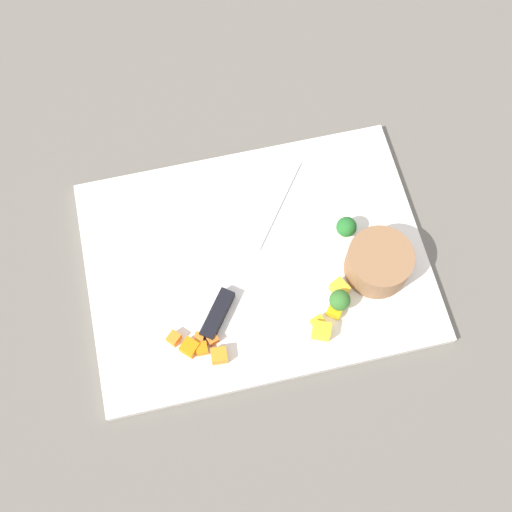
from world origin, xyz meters
name	(u,v)px	position (x,y,z in m)	size (l,w,h in m)	color
ground_plane	(256,262)	(0.00, 0.00, 0.00)	(4.00, 4.00, 0.00)	#666157
cutting_board	(256,261)	(0.00, 0.00, 0.01)	(0.44, 0.32, 0.01)	white
prep_bowl	(378,263)	(0.15, -0.05, 0.04)	(0.08, 0.08, 0.05)	#8F6542
chef_knife	(238,273)	(-0.03, -0.02, 0.02)	(0.18, 0.24, 0.02)	silver
carrot_dice_0	(174,338)	(-0.12, -0.08, 0.02)	(0.02, 0.01, 0.01)	orange
carrot_dice_1	(202,349)	(-0.09, -0.10, 0.02)	(0.01, 0.01, 0.01)	orange
carrot_dice_2	(199,338)	(-0.09, -0.09, 0.02)	(0.01, 0.01, 0.01)	orange
carrot_dice_3	(190,347)	(-0.11, -0.10, 0.02)	(0.02, 0.02, 0.02)	orange
carrot_dice_4	(213,340)	(-0.08, -0.10, 0.02)	(0.01, 0.01, 0.01)	orange
carrot_dice_5	(219,356)	(-0.07, -0.12, 0.02)	(0.02, 0.02, 0.02)	orange
pepper_dice_0	(334,311)	(0.08, -0.09, 0.02)	(0.02, 0.01, 0.01)	yellow
pepper_dice_1	(321,331)	(0.06, -0.12, 0.02)	(0.02, 0.02, 0.02)	yellow
pepper_dice_2	(318,322)	(0.06, -0.10, 0.02)	(0.01, 0.01, 0.01)	yellow
pepper_dice_3	(340,288)	(0.09, -0.07, 0.02)	(0.02, 0.02, 0.02)	gold
broccoli_floret_0	(346,227)	(0.12, 0.01, 0.03)	(0.03, 0.03, 0.04)	#86B059
broccoli_floret_1	(340,300)	(0.09, -0.09, 0.03)	(0.03, 0.03, 0.04)	#84BD64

